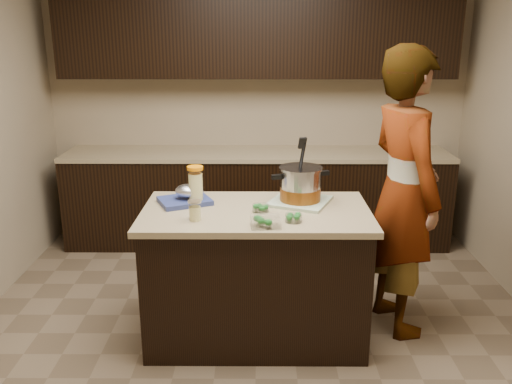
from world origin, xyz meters
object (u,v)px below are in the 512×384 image
island (256,274)px  stock_pot (300,186)px  lemonade_pitcher (196,187)px  person (404,193)px

island → stock_pot: 0.65m
lemonade_pitcher → person: size_ratio=0.13×
island → person: (0.98, 0.16, 0.51)m
lemonade_pitcher → island: bearing=-16.0°
stock_pot → lemonade_pitcher: 0.69m
lemonade_pitcher → person: person is taller
island → lemonade_pitcher: size_ratio=5.75×
island → stock_pot: stock_pot is taller
stock_pot → person: bearing=-16.6°
stock_pot → lemonade_pitcher: bearing=165.6°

